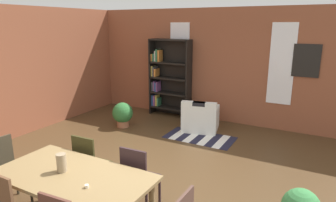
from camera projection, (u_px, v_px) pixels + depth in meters
ground_plane at (145, 189)px, 4.53m from camera, size 9.75×9.75×0.00m
back_wall_brick at (227, 66)px, 7.41m from camera, size 8.39×0.12×2.84m
window_pane_0 at (180, 58)px, 7.91m from camera, size 0.55×0.02×1.85m
window_pane_1 at (282, 64)px, 6.71m from camera, size 0.55×0.02×1.85m
dining_table at (73, 181)px, 3.42m from camera, size 1.87×0.96×0.78m
vase_on_table at (62, 163)px, 3.44m from camera, size 0.12×0.12×0.22m
tealight_candle_0 at (87, 186)px, 3.12m from camera, size 0.04×0.04×0.03m
dining_chair_far_right at (138, 177)px, 3.86m from camera, size 0.42×0.42×0.95m
dining_chair_far_left at (90, 163)px, 4.25m from camera, size 0.42×0.42×0.95m
dining_chair_head_left at (5, 169)px, 4.07m from camera, size 0.44×0.44×0.95m
bookshelf_tall at (168, 78)px, 8.01m from camera, size 1.15×0.33×2.07m
armchair_white at (201, 119)px, 7.02m from camera, size 0.96×0.96×0.75m
potted_plant_by_shelf at (123, 114)px, 7.22m from camera, size 0.50×0.50×0.60m
striped_rug at (200, 137)px, 6.59m from camera, size 1.51×0.80×0.01m
framed_picture at (306, 61)px, 6.45m from camera, size 0.56×0.03×0.72m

